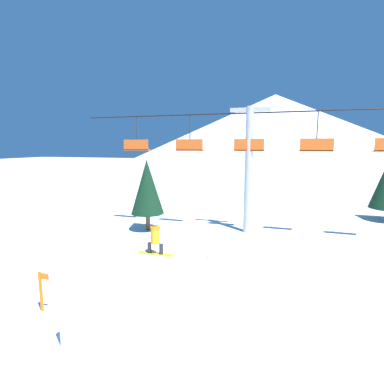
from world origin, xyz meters
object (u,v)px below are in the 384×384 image
at_px(snow_ramp, 145,296).
at_px(trail_marker, 41,290).
at_px(pine_tree_near, 147,187).
at_px(snowboarder, 155,238).

bearing_deg(snow_ramp, trail_marker, -169.31).
bearing_deg(trail_marker, snow_ramp, 10.69).
xyz_separation_m(snow_ramp, trail_marker, (-3.43, -0.65, -0.03)).
distance_m(snow_ramp, pine_tree_near, 10.37).
height_order(snowboarder, pine_tree_near, pine_tree_near).
relative_size(snowboarder, pine_tree_near, 0.29).
relative_size(snow_ramp, trail_marker, 2.91).
height_order(snowboarder, trail_marker, snowboarder).
bearing_deg(snow_ramp, pine_tree_near, 115.18).
relative_size(snow_ramp, snowboarder, 2.98).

